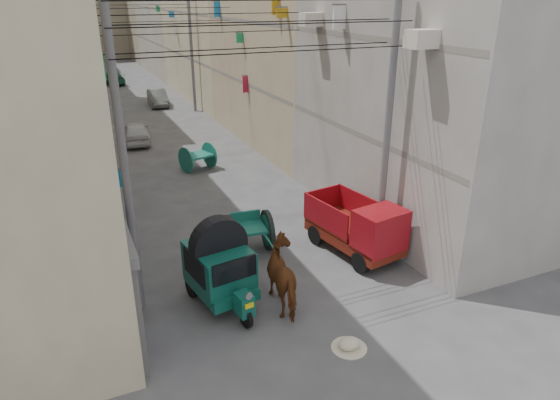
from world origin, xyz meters
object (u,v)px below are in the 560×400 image
tonga_cart (249,232)px  horse (287,276)px  distant_car_grey (158,98)px  mini_truck (362,231)px  distant_car_white (136,132)px  auto_rickshaw (220,265)px  feed_sack (349,344)px  second_cart (198,157)px  distant_car_green (113,78)px

tonga_cart → horse: horse is taller
horse → distant_car_grey: bearing=-90.6°
mini_truck → distant_car_white: bearing=95.7°
auto_rickshaw → feed_sack: bearing=-64.3°
distant_car_white → distant_car_grey: 9.72m
second_cart → horse: 11.32m
second_cart → distant_car_white: size_ratio=0.48×
second_cart → tonga_cart: bearing=-112.1°
tonga_cart → mini_truck: 3.42m
horse → distant_car_green: size_ratio=0.54×
mini_truck → feed_sack: bearing=-135.0°
tonga_cart → feed_sack: (0.45, -5.23, -0.54)m
mini_truck → distant_car_green: bearing=85.5°
second_cart → horse: size_ratio=0.82×
second_cart → auto_rickshaw: bearing=-119.9°
horse → distant_car_grey: (1.76, 26.24, -0.27)m
tonga_cart → second_cart: bearing=91.9°
feed_sack → horse: (-0.57, 2.16, 0.71)m
mini_truck → distant_car_white: mini_truck is taller
feed_sack → horse: size_ratio=0.26×
mini_truck → second_cart: (-2.39, 9.92, -0.24)m
auto_rickshaw → distant_car_white: auto_rickshaw is taller
auto_rickshaw → distant_car_green: auto_rickshaw is taller
second_cart → distant_car_white: bearing=90.1°
auto_rickshaw → mini_truck: bearing=-2.2°
auto_rickshaw → distant_car_grey: 25.63m
tonga_cart → horse: 3.08m
mini_truck → distant_car_grey: (-1.33, 24.86, -0.30)m
tonga_cart → distant_car_green: (-0.20, 33.98, -0.13)m
distant_car_white → mini_truck: bearing=110.8°
auto_rickshaw → distant_car_white: 16.15m
feed_sack → horse: horse is taller
second_cart → distant_car_grey: size_ratio=0.48×
tonga_cart → distant_car_grey: 23.22m
second_cart → distant_car_green: (-0.78, 25.76, -0.09)m
second_cart → distant_car_white: second_cart is taller
tonga_cart → feed_sack: 5.28m
auto_rickshaw → mini_truck: (4.59, 0.55, -0.20)m
second_cart → mini_truck: bearing=-94.5°
mini_truck → distant_car_green: size_ratio=0.92×
auto_rickshaw → distant_car_white: (0.34, 16.14, -0.49)m
distant_car_white → distant_car_grey: bearing=-101.9°
mini_truck → distant_car_green: (-3.17, 35.68, -0.33)m
horse → distant_car_white: 17.00m
distant_car_green → mini_truck: bearing=88.2°
auto_rickshaw → feed_sack: auto_rickshaw is taller
feed_sack → distant_car_white: 19.20m
mini_truck → distant_car_white: (-4.24, 15.59, -0.29)m
horse → mini_truck: bearing=-152.7°
tonga_cart → distant_car_grey: tonga_cart is taller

